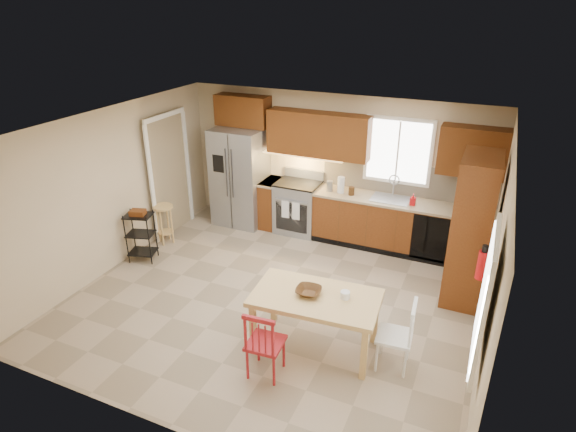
{
  "coord_description": "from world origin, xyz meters",
  "views": [
    {
      "loc": [
        2.51,
        -5.23,
        3.97
      ],
      "look_at": [
        0.03,
        0.4,
        1.15
      ],
      "focal_mm": 30.0,
      "sensor_mm": 36.0,
      "label": 1
    }
  ],
  "objects_px": {
    "chair_white": "(394,335)",
    "dining_table": "(315,322)",
    "fire_extinguisher": "(482,265)",
    "bar_stool": "(165,224)",
    "range_stove": "(298,208)",
    "soap_bottle": "(413,200)",
    "table_jar": "(345,296)",
    "table_bowl": "(308,294)",
    "utility_cart": "(141,236)",
    "pantry": "(471,230)",
    "chair_red": "(265,342)",
    "refrigerator": "(240,177)"
  },
  "relations": [
    {
      "from": "pantry",
      "to": "table_jar",
      "type": "height_order",
      "value": "pantry"
    },
    {
      "from": "utility_cart",
      "to": "fire_extinguisher",
      "type": "bearing_deg",
      "value": -17.26
    },
    {
      "from": "soap_bottle",
      "to": "table_bowl",
      "type": "xyz_separation_m",
      "value": [
        -0.68,
        -2.84,
        -0.25
      ]
    },
    {
      "from": "chair_red",
      "to": "bar_stool",
      "type": "xyz_separation_m",
      "value": [
        -3.04,
        2.21,
        -0.09
      ]
    },
    {
      "from": "refrigerator",
      "to": "chair_red",
      "type": "distance_m",
      "value": 4.19
    },
    {
      "from": "soap_bottle",
      "to": "chair_red",
      "type": "bearing_deg",
      "value": -105.04
    },
    {
      "from": "refrigerator",
      "to": "range_stove",
      "type": "distance_m",
      "value": 1.24
    },
    {
      "from": "table_jar",
      "to": "table_bowl",
      "type": "bearing_deg",
      "value": -167.47
    },
    {
      "from": "fire_extinguisher",
      "to": "table_jar",
      "type": "xyz_separation_m",
      "value": [
        -1.41,
        -0.79,
        -0.33
      ]
    },
    {
      "from": "soap_bottle",
      "to": "pantry",
      "type": "relative_size",
      "value": 0.09
    },
    {
      "from": "table_bowl",
      "to": "utility_cart",
      "type": "distance_m",
      "value": 3.41
    },
    {
      "from": "range_stove",
      "to": "pantry",
      "type": "bearing_deg",
      "value": -18.29
    },
    {
      "from": "table_bowl",
      "to": "table_jar",
      "type": "xyz_separation_m",
      "value": [
        0.42,
        0.09,
        0.03
      ]
    },
    {
      "from": "range_stove",
      "to": "pantry",
      "type": "xyz_separation_m",
      "value": [
        2.98,
        -0.99,
        0.59
      ]
    },
    {
      "from": "fire_extinguisher",
      "to": "dining_table",
      "type": "bearing_deg",
      "value": -152.99
    },
    {
      "from": "chair_red",
      "to": "table_jar",
      "type": "relative_size",
      "value": 7.15
    },
    {
      "from": "range_stove",
      "to": "utility_cart",
      "type": "relative_size",
      "value": 1.09
    },
    {
      "from": "fire_extinguisher",
      "to": "utility_cart",
      "type": "relative_size",
      "value": 0.43
    },
    {
      "from": "dining_table",
      "to": "utility_cart",
      "type": "distance_m",
      "value": 3.48
    },
    {
      "from": "range_stove",
      "to": "utility_cart",
      "type": "xyz_separation_m",
      "value": [
        -1.92,
        -2.02,
        -0.04
      ]
    },
    {
      "from": "fire_extinguisher",
      "to": "bar_stool",
      "type": "distance_m",
      "value": 5.23
    },
    {
      "from": "table_bowl",
      "to": "table_jar",
      "type": "distance_m",
      "value": 0.43
    },
    {
      "from": "pantry",
      "to": "dining_table",
      "type": "bearing_deg",
      "value": -128.45
    },
    {
      "from": "pantry",
      "to": "chair_red",
      "type": "height_order",
      "value": "pantry"
    },
    {
      "from": "bar_stool",
      "to": "utility_cart",
      "type": "xyz_separation_m",
      "value": [
        0.03,
        -0.65,
        0.07
      ]
    },
    {
      "from": "chair_red",
      "to": "table_bowl",
      "type": "height_order",
      "value": "chair_red"
    },
    {
      "from": "fire_extinguisher",
      "to": "bar_stool",
      "type": "relative_size",
      "value": 0.52
    },
    {
      "from": "table_jar",
      "to": "utility_cart",
      "type": "distance_m",
      "value": 3.8
    },
    {
      "from": "chair_white",
      "to": "dining_table",
      "type": "bearing_deg",
      "value": 88.81
    },
    {
      "from": "soap_bottle",
      "to": "table_bowl",
      "type": "bearing_deg",
      "value": -103.49
    },
    {
      "from": "chair_white",
      "to": "range_stove",
      "type": "bearing_deg",
      "value": 35.62
    },
    {
      "from": "pantry",
      "to": "table_jar",
      "type": "relative_size",
      "value": 17.03
    },
    {
      "from": "range_stove",
      "to": "soap_bottle",
      "type": "height_order",
      "value": "soap_bottle"
    },
    {
      "from": "table_jar",
      "to": "utility_cart",
      "type": "relative_size",
      "value": 0.15
    },
    {
      "from": "refrigerator",
      "to": "range_stove",
      "type": "height_order",
      "value": "refrigerator"
    },
    {
      "from": "fire_extinguisher",
      "to": "chair_white",
      "type": "height_order",
      "value": "fire_extinguisher"
    },
    {
      "from": "range_stove",
      "to": "chair_red",
      "type": "xyz_separation_m",
      "value": [
        1.09,
        -3.57,
        -0.02
      ]
    },
    {
      "from": "fire_extinguisher",
      "to": "bar_stool",
      "type": "xyz_separation_m",
      "value": [
        -5.13,
        0.67,
        -0.75
      ]
    },
    {
      "from": "fire_extinguisher",
      "to": "soap_bottle",
      "type": "bearing_deg",
      "value": 120.53
    },
    {
      "from": "table_jar",
      "to": "bar_stool",
      "type": "height_order",
      "value": "table_jar"
    },
    {
      "from": "refrigerator",
      "to": "table_bowl",
      "type": "xyz_separation_m",
      "value": [
        2.5,
        -2.86,
        -0.17
      ]
    },
    {
      "from": "refrigerator",
      "to": "fire_extinguisher",
      "type": "xyz_separation_m",
      "value": [
        4.33,
        -1.98,
        0.19
      ]
    },
    {
      "from": "soap_bottle",
      "to": "table_jar",
      "type": "relative_size",
      "value": 1.55
    },
    {
      "from": "dining_table",
      "to": "utility_cart",
      "type": "bearing_deg",
      "value": 160.78
    },
    {
      "from": "pantry",
      "to": "utility_cart",
      "type": "distance_m",
      "value": 5.05
    },
    {
      "from": "range_stove",
      "to": "soap_bottle",
      "type": "bearing_deg",
      "value": -2.4
    },
    {
      "from": "refrigerator",
      "to": "soap_bottle",
      "type": "xyz_separation_m",
      "value": [
        3.18,
        -0.02,
        0.09
      ]
    },
    {
      "from": "fire_extinguisher",
      "to": "table_jar",
      "type": "relative_size",
      "value": 2.92
    },
    {
      "from": "pantry",
      "to": "chair_white",
      "type": "xyz_separation_m",
      "value": [
        -0.59,
        -1.89,
        -0.61
      ]
    },
    {
      "from": "table_jar",
      "to": "bar_stool",
      "type": "xyz_separation_m",
      "value": [
        -3.72,
        1.46,
        -0.42
      ]
    }
  ]
}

